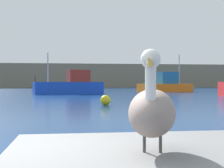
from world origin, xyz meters
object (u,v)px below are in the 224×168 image
Objects in this scene: pelican at (152,111)px; mooring_buoy at (105,100)px; fishing_boat_blue at (70,85)px; fishing_boat_orange at (166,85)px.

mooring_buoy is at bearing -168.07° from pelican.
mooring_buoy is (1.80, -17.75, -0.65)m from fishing_boat_blue.
pelican is at bearing 78.62° from fishing_boat_blue.
fishing_boat_blue reaches higher than pelican.
pelican reaches higher than mooring_buoy.
pelican is at bearing -119.50° from fishing_boat_orange.
pelican is 40.53m from fishing_boat_orange.
fishing_boat_orange reaches higher than pelican.
fishing_boat_orange is 13.89m from fishing_boat_blue.
mooring_buoy is (1.26, 14.92, -0.74)m from pelican.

